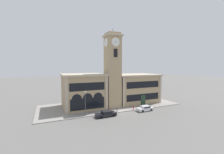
{
  "coord_description": "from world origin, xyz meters",
  "views": [
    {
      "loc": [
        -16.84,
        -32.47,
        11.43
      ],
      "look_at": [
        -1.02,
        3.54,
        8.62
      ],
      "focal_mm": 24.0,
      "sensor_mm": 36.0,
      "label": 1
    }
  ],
  "objects": [
    {
      "name": "ground_plane",
      "position": [
        0.0,
        0.0,
        0.0
      ],
      "size": [
        300.0,
        300.0,
        0.0
      ],
      "primitive_type": "plane",
      "color": "#605E5B"
    },
    {
      "name": "town_hall_left_wing",
      "position": [
        -7.61,
        8.28,
        4.71
      ],
      "size": [
        11.49,
        10.25,
        9.36
      ],
      "color": "tan",
      "rests_on": "ground_plane"
    },
    {
      "name": "sidewalk_kerb",
      "position": [
        0.0,
        7.55,
        0.07
      ],
      "size": [
        39.33,
        15.09,
        0.15
      ],
      "color": "gray",
      "rests_on": "ground_plane"
    },
    {
      "name": "parked_car_mid",
      "position": [
        6.11,
        -1.36,
        0.7
      ],
      "size": [
        4.38,
        1.98,
        1.34
      ],
      "rotation": [
        0.0,
        0.0,
        3.18
      ],
      "color": "silver",
      "rests_on": "ground_plane"
    },
    {
      "name": "town_hall_right_wing",
      "position": [
        8.94,
        8.29,
        4.49
      ],
      "size": [
        14.15,
        10.25,
        8.93
      ],
      "color": "tan",
      "rests_on": "ground_plane"
    },
    {
      "name": "fire_hydrant",
      "position": [
        3.82,
        0.54,
        0.57
      ],
      "size": [
        0.22,
        0.22,
        0.87
      ],
      "color": "red",
      "rests_on": "sidewalk_kerb"
    },
    {
      "name": "street_lamp",
      "position": [
        -8.94,
        0.69,
        3.9
      ],
      "size": [
        0.36,
        0.36,
        5.7
      ],
      "color": "#4C4C51",
      "rests_on": "sidewalk_kerb"
    },
    {
      "name": "parked_car_near",
      "position": [
        -4.64,
        -1.36,
        0.7
      ],
      "size": [
        4.82,
        2.08,
        1.33
      ],
      "rotation": [
        0.0,
        0.0,
        3.18
      ],
      "color": "black",
      "rests_on": "ground_plane"
    },
    {
      "name": "bollard",
      "position": [
        -1.13,
        0.25,
        0.67
      ],
      "size": [
        0.18,
        0.18,
        1.06
      ],
      "color": "black",
      "rests_on": "sidewalk_kerb"
    },
    {
      "name": "clock_tower",
      "position": [
        -0.0,
        5.45,
        10.34
      ],
      "size": [
        4.54,
        4.54,
        21.73
      ],
      "color": "tan",
      "rests_on": "ground_plane"
    }
  ]
}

